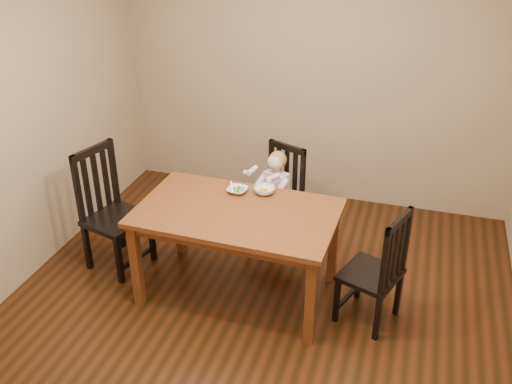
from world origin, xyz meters
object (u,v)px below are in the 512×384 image
(chair_right, at_px, (377,271))
(bowl_peas, at_px, (237,190))
(bowl_veg, at_px, (264,190))
(chair_child, at_px, (278,198))
(toddler, at_px, (275,189))
(chair_left, at_px, (111,211))
(dining_table, at_px, (237,220))

(chair_right, height_order, bowl_peas, chair_right)
(bowl_peas, distance_m, bowl_veg, 0.22)
(chair_child, bearing_deg, bowl_peas, 92.11)
(chair_child, relative_size, toddler, 2.00)
(bowl_veg, bearing_deg, chair_right, -20.56)
(chair_child, height_order, toddler, chair_child)
(toddler, height_order, bowl_veg, bowl_veg)
(chair_left, height_order, toddler, chair_left)
(toddler, bearing_deg, dining_table, 105.45)
(chair_right, bearing_deg, chair_left, 106.87)
(chair_left, relative_size, bowl_peas, 6.65)
(chair_left, height_order, chair_right, chair_left)
(dining_table, distance_m, toddler, 0.80)
(chair_child, bearing_deg, bowl_veg, 113.62)
(bowl_veg, bearing_deg, chair_child, 91.42)
(chair_child, relative_size, bowl_veg, 5.45)
(chair_right, xyz_separation_m, bowl_veg, (-0.98, 0.37, 0.34))
(chair_left, bearing_deg, toddler, 135.18)
(chair_right, bearing_deg, bowl_peas, 94.98)
(chair_child, relative_size, chair_right, 0.99)
(chair_child, distance_m, toddler, 0.13)
(chair_right, relative_size, bowl_veg, 5.51)
(chair_child, xyz_separation_m, bowl_peas, (-0.20, -0.55, 0.34))
(toddler, xyz_separation_m, bowl_veg, (0.03, -0.46, 0.22))
(toddler, bearing_deg, bowl_peas, 92.30)
(bowl_veg, bearing_deg, chair_left, -169.08)
(chair_child, relative_size, bowl_peas, 5.83)
(dining_table, relative_size, toddler, 3.30)
(chair_right, relative_size, toddler, 2.02)
(chair_left, xyz_separation_m, bowl_veg, (1.29, 0.25, 0.28))
(dining_table, xyz_separation_m, chair_child, (0.11, 0.84, -0.23))
(bowl_peas, xyz_separation_m, bowl_veg, (0.21, 0.05, 0.01))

